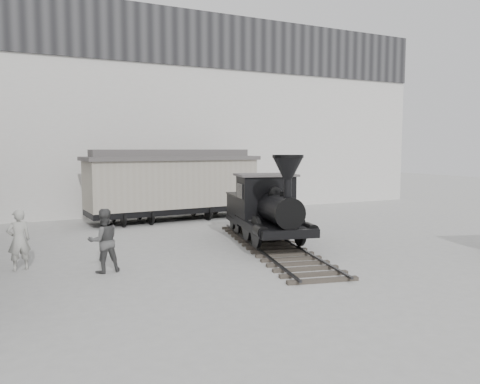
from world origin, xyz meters
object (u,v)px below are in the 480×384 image
visitor_a (19,240)px  visitor_b (104,241)px  locomotive (268,212)px  boxcar (173,183)px

visitor_a → visitor_b: 2.53m
locomotive → visitor_a: (-8.30, -0.12, -0.30)m
locomotive → boxcar: bearing=112.8°
visitor_a → visitor_b: size_ratio=0.98×
locomotive → boxcar: boxcar is taller
visitor_a → visitor_b: bearing=134.4°
boxcar → visitor_a: boxcar is taller
locomotive → visitor_a: size_ratio=5.26×
visitor_b → boxcar: bearing=-125.1°
visitor_b → locomotive: bearing=-173.3°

